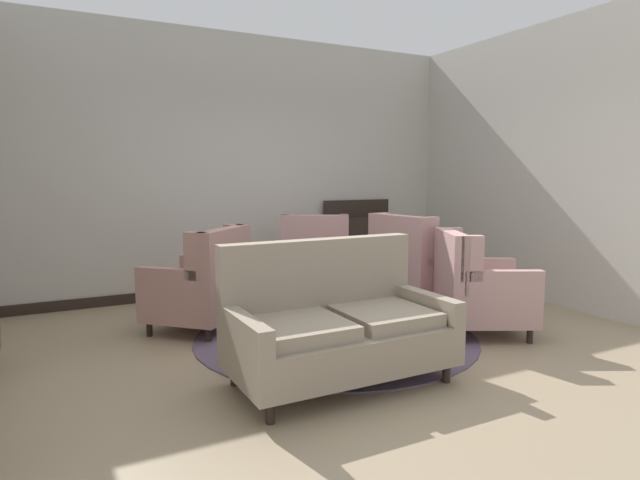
{
  "coord_description": "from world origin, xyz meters",
  "views": [
    {
      "loc": [
        -2.37,
        -3.93,
        1.52
      ],
      "look_at": [
        0.09,
        0.79,
        0.86
      ],
      "focal_mm": 29.85,
      "sensor_mm": 36.0,
      "label": 1
    }
  ],
  "objects": [
    {
      "name": "armchair_near_window",
      "position": [
        -1.03,
        1.11,
        0.44
      ],
      "size": [
        1.16,
        1.16,
        1.01
      ],
      "rotation": [
        0.0,
        0.0,
        3.93
      ],
      "color": "tan",
      "rests_on": "ground"
    },
    {
      "name": "settee",
      "position": [
        -0.51,
        -0.63,
        0.41
      ],
      "size": [
        1.6,
        0.84,
        1.03
      ],
      "rotation": [
        0.0,
        0.0,
        0.01
      ],
      "color": "gray",
      "rests_on": "ground"
    },
    {
      "name": "coffee_table",
      "position": [
        -0.04,
        0.48,
        0.37
      ],
      "size": [
        0.8,
        0.8,
        0.47
      ],
      "color": "black",
      "rests_on": "ground"
    },
    {
      "name": "armchair_beside_settee",
      "position": [
        1.26,
        -0.22,
        0.43
      ],
      "size": [
        1.08,
        1.07,
        0.99
      ],
      "rotation": [
        0.0,
        0.0,
        7.39
      ],
      "color": "tan",
      "rests_on": "ground"
    },
    {
      "name": "area_rug",
      "position": [
        0.0,
        0.3,
        0.01
      ],
      "size": [
        2.63,
        2.63,
        0.01
      ],
      "primitive_type": "cylinder",
      "color": "#5B4C60",
      "rests_on": "ground"
    },
    {
      "name": "side_table",
      "position": [
        0.86,
        0.98,
        0.43
      ],
      "size": [
        0.48,
        0.48,
        0.71
      ],
      "color": "black",
      "rests_on": "ground"
    },
    {
      "name": "wall_back",
      "position": [
        0.0,
        2.6,
        1.63
      ],
      "size": [
        5.96,
        0.08,
        3.26
      ],
      "primitive_type": "cube",
      "color": "#BCB7AD",
      "rests_on": "ground"
    },
    {
      "name": "porcelain_vase",
      "position": [
        -0.1,
        0.46,
        0.61
      ],
      "size": [
        0.18,
        0.18,
        0.32
      ],
      "color": "#4C7A66",
      "rests_on": "coffee_table"
    },
    {
      "name": "sideboard",
      "position": [
        1.56,
        2.31,
        0.52
      ],
      "size": [
        1.05,
        0.41,
        1.16
      ],
      "color": "black",
      "rests_on": "ground"
    },
    {
      "name": "armchair_back_corner",
      "position": [
        0.59,
        1.86,
        0.44
      ],
      "size": [
        1.1,
        1.11,
        1.04
      ],
      "rotation": [
        0.0,
        0.0,
        2.63
      ],
      "color": "tan",
      "rests_on": "ground"
    },
    {
      "name": "wall_right",
      "position": [
        2.9,
        0.78,
        1.63
      ],
      "size": [
        0.08,
        3.64,
        3.26
      ],
      "primitive_type": "cube",
      "color": "#BCB7AD",
      "rests_on": "ground"
    },
    {
      "name": "ground",
      "position": [
        0.0,
        0.0,
        0.0
      ],
      "size": [
        8.12,
        8.12,
        0.0
      ],
      "primitive_type": "plane",
      "color": "#9E896B"
    },
    {
      "name": "baseboard_back",
      "position": [
        0.0,
        2.55,
        0.06
      ],
      "size": [
        5.8,
        0.03,
        0.12
      ],
      "primitive_type": "cube",
      "color": "black",
      "rests_on": "ground"
    },
    {
      "name": "armchair_far_left",
      "position": [
        1.28,
        0.74,
        0.44
      ],
      "size": [
        1.03,
        0.94,
        1.09
      ],
      "rotation": [
        0.0,
        0.0,
        1.72
      ],
      "color": "tan",
      "rests_on": "ground"
    }
  ]
}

